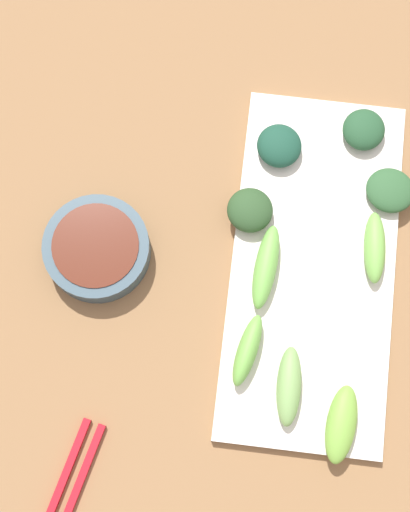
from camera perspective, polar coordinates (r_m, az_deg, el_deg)
tabletop at (r=0.88m, az=3.64°, el=-1.22°), size 2.10×2.10×0.02m
sauce_bowl at (r=0.87m, az=-7.95°, el=0.32°), size 0.12×0.12×0.03m
serving_plate at (r=0.87m, az=7.87°, el=-0.87°), size 0.18×0.40×0.01m
broccoli_leafy_0 at (r=0.92m, az=11.54°, el=9.05°), size 0.06×0.06×0.02m
broccoli_leafy_1 at (r=0.89m, az=5.45°, el=8.03°), size 0.06×0.07×0.02m
broccoli_leafy_2 at (r=0.90m, az=13.40°, el=4.69°), size 0.07×0.07×0.02m
broccoli_stalk_3 at (r=0.84m, az=9.94°, el=-12.04°), size 0.04×0.08×0.02m
broccoli_leafy_4 at (r=0.86m, az=3.31°, el=3.36°), size 0.06×0.06×0.03m
broccoli_stalk_5 at (r=0.85m, az=4.47°, el=-0.76°), size 0.03×0.10×0.03m
broccoli_stalk_6 at (r=0.87m, az=12.31°, el=0.61°), size 0.03×0.08×0.02m
broccoli_stalk_7 at (r=0.83m, az=6.16°, el=-9.46°), size 0.03×0.08×0.02m
broccoli_stalk_8 at (r=0.83m, az=3.16°, el=-6.91°), size 0.04×0.08×0.03m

